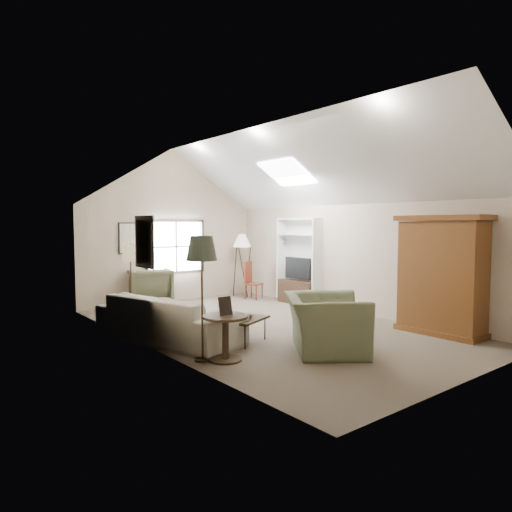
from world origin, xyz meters
TOP-DOWN VIEW (x-y plane):
  - room_shell at (0.00, 0.00)m, footprint 5.01×8.01m
  - window at (0.10, 3.96)m, footprint 1.72×0.08m
  - skylight at (1.30, 0.90)m, footprint 0.80×1.20m
  - wall_art at (-1.88, 1.94)m, footprint 1.97×3.71m
  - armoire at (2.18, -2.40)m, footprint 0.60×1.50m
  - tv_alcove at (2.34, 1.60)m, footprint 0.32×1.30m
  - media_console at (2.32, 1.60)m, footprint 0.34×1.18m
  - tv_panel at (2.32, 1.60)m, footprint 0.05×0.90m
  - sofa at (-2.02, 0.32)m, footprint 1.79×2.93m
  - armchair_near at (-0.37, -1.86)m, footprint 1.80×1.84m
  - armchair_far at (-0.79, 3.70)m, footprint 1.24×1.26m
  - coffee_table at (-1.06, -0.68)m, footprint 0.96×0.76m
  - bowl at (-1.06, -0.68)m, footprint 0.27×0.27m
  - side_table at (-1.92, -1.28)m, footprint 0.85×0.85m
  - side_chair at (1.90, 2.88)m, footprint 0.52×0.52m
  - tripod_lamp at (1.94, 3.48)m, footprint 0.57×0.57m
  - dark_lamp at (-2.20, -1.08)m, footprint 0.57×0.57m
  - tan_lamp at (-2.20, 1.52)m, footprint 0.43×0.43m

SIDE VIEW (x-z plane):
  - coffee_table at x=-1.06m, z-range 0.00..0.43m
  - media_console at x=2.32m, z-range 0.00..0.60m
  - side_table at x=-1.92m, z-range 0.00..0.69m
  - sofa at x=-2.02m, z-range 0.00..0.80m
  - armchair_near at x=-0.37m, z-range 0.00..0.90m
  - bowl at x=-1.06m, z-range 0.43..0.48m
  - armchair_far at x=-0.79m, z-range 0.00..0.95m
  - side_chair at x=1.90m, z-range 0.00..1.03m
  - tan_lamp at x=-2.20m, z-range 0.00..1.72m
  - tripod_lamp at x=1.94m, z-range 0.00..1.79m
  - tv_panel at x=2.32m, z-range 0.65..1.20m
  - dark_lamp at x=-2.20m, z-range 0.00..1.91m
  - armoire at x=2.18m, z-range 0.00..2.20m
  - tv_alcove at x=2.34m, z-range 0.10..2.20m
  - window at x=0.10m, z-range 0.74..2.16m
  - wall_art at x=-1.88m, z-range 1.29..2.17m
  - room_shell at x=0.00m, z-range 1.21..5.21m
  - skylight at x=1.30m, z-range 2.96..3.48m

